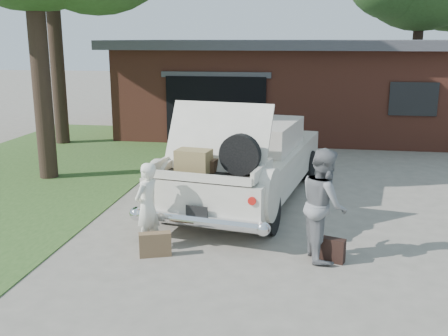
# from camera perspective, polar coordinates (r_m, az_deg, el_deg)

# --- Properties ---
(ground) EXTENTS (90.00, 90.00, 0.00)m
(ground) POSITION_cam_1_polar(r_m,az_deg,el_deg) (9.15, -0.62, -7.60)
(ground) COLOR gray
(ground) RESTS_ON ground
(grass_strip) EXTENTS (6.00, 16.00, 0.02)m
(grass_strip) POSITION_cam_1_polar(r_m,az_deg,el_deg) (13.78, -21.42, -1.12)
(grass_strip) COLOR #2D4C1E
(grass_strip) RESTS_ON ground
(house) EXTENTS (12.80, 7.80, 3.30)m
(house) POSITION_cam_1_polar(r_m,az_deg,el_deg) (19.93, 8.06, 8.95)
(house) COLOR brown
(house) RESTS_ON ground
(sedan) EXTENTS (3.12, 6.03, 2.25)m
(sedan) POSITION_cam_1_polar(r_m,az_deg,el_deg) (11.08, 2.44, 0.80)
(sedan) COLOR silver
(sedan) RESTS_ON ground
(woman_left) EXTENTS (0.50, 0.61, 1.44)m
(woman_left) POSITION_cam_1_polar(r_m,az_deg,el_deg) (8.58, -8.37, -4.13)
(woman_left) COLOR white
(woman_left) RESTS_ON ground
(woman_right) EXTENTS (0.84, 0.98, 1.75)m
(woman_right) POSITION_cam_1_polar(r_m,az_deg,el_deg) (8.23, 10.80, -3.88)
(woman_right) COLOR gray
(woman_right) RESTS_ON ground
(suitcase_left) EXTENTS (0.53, 0.33, 0.39)m
(suitcase_left) POSITION_cam_1_polar(r_m,az_deg,el_deg) (8.43, -7.51, -8.25)
(suitcase_left) COLOR brown
(suitcase_left) RESTS_ON ground
(suitcase_right) EXTENTS (0.51, 0.30, 0.38)m
(suitcase_right) POSITION_cam_1_polar(r_m,az_deg,el_deg) (8.35, 11.36, -8.68)
(suitcase_right) COLOR black
(suitcase_right) RESTS_ON ground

